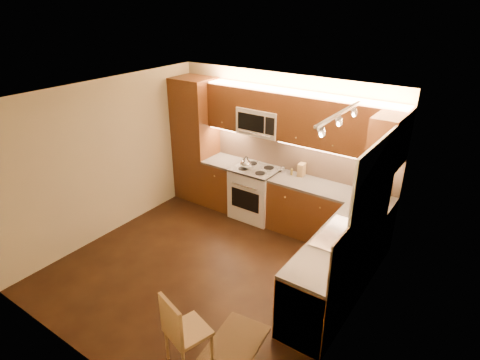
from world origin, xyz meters
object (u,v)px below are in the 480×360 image
Objects in this scene: stove at (256,192)px; microwave at (261,121)px; kettle at (246,162)px; sink at (343,231)px; knife_block at (302,170)px; toaster_oven at (373,189)px; dining_chair at (188,329)px; soap_bottle at (369,214)px.

stove is 1.27m from microwave.
kettle is at bearing -145.81° from stove.
sink is (2.00, -1.26, -0.74)m from microwave.
knife_block is at bearing 133.09° from sink.
toaster_oven is 0.45× the size of dining_chair.
toaster_oven is (1.95, 0.00, -0.70)m from microwave.
knife_block is 0.23× the size of dining_chair.
soap_bottle is (2.14, -0.58, 0.54)m from stove.
kettle is at bearing 154.46° from sink.
microwave is 0.84× the size of dining_chair.
soap_bottle is (1.39, -0.79, -0.00)m from knife_block.
microwave is at bearing 164.65° from toaster_oven.
sink is 2.38m from kettle.
microwave is at bearing 58.96° from kettle.
knife_block is 3.33m from dining_chair.
dining_chair is at bearing -70.43° from microwave.
toaster_oven is (2.09, 0.24, -0.01)m from kettle.
microwave reaches higher than toaster_oven.
stove is at bearing -169.10° from knife_block.
dining_chair is at bearing -65.63° from kettle.
toaster_oven is 1.20m from knife_block.
dining_chair is (-0.81, -3.19, -0.57)m from toaster_oven.
toaster_oven reaches higher than knife_block.
microwave is 3.49× the size of kettle.
kettle is (-0.15, -0.23, -0.69)m from microwave.
stove is at bearing -90.00° from microwave.
toaster_oven is (1.95, 0.14, 0.56)m from stove.
kettle is at bearing 144.25° from soap_bottle.
knife_block is at bearing 160.98° from toaster_oven.
dining_chair is (1.13, -3.19, -1.27)m from microwave.
microwave is 2.48m from sink.
knife_block reaches higher than sink.
microwave reaches higher than sink.
stove is at bearing 168.61° from toaster_oven.
kettle is 2.34m from soap_bottle.
microwave is 3.61m from dining_chair.
toaster_oven is 3.34m from dining_chair.
knife_block is (0.75, 0.08, -0.71)m from microwave.
stove is 4.22× the size of kettle.
microwave is 2.37m from soap_bottle.
knife_block is at bearing 5.87° from microwave.
knife_block is (0.90, 0.31, -0.02)m from kettle.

